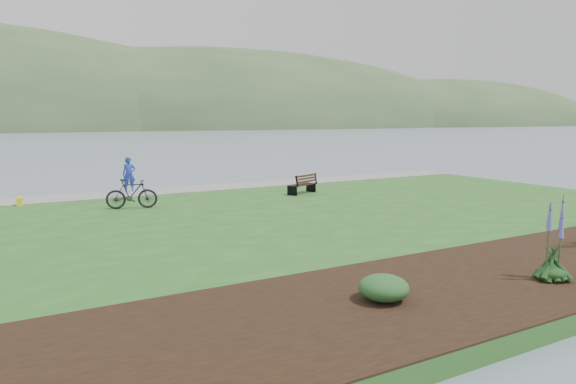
{
  "coord_description": "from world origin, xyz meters",
  "views": [
    {
      "loc": [
        -7.37,
        -17.06,
        3.83
      ],
      "look_at": [
        1.25,
        -1.68,
        1.3
      ],
      "focal_mm": 32.0,
      "sensor_mm": 36.0,
      "label": 1
    }
  ],
  "objects": [
    {
      "name": "shoreline_path",
      "position": [
        0.0,
        6.9,
        0.42
      ],
      "size": [
        34.0,
        2.2,
        0.03
      ],
      "primitive_type": "cube",
      "color": "gray",
      "rests_on": "lawn"
    },
    {
      "name": "echium_0",
      "position": [
        2.67,
        -10.61,
        1.17
      ],
      "size": [
        0.62,
        0.62,
        1.84
      ],
      "color": "#143714",
      "rests_on": "garden_bed"
    },
    {
      "name": "person",
      "position": [
        -2.18,
        7.5,
        1.36
      ],
      "size": [
        0.76,
        0.58,
        1.92
      ],
      "primitive_type": "imported",
      "rotation": [
        0.0,
        0.0,
        -0.14
      ],
      "color": "#2337A0",
      "rests_on": "lawn"
    },
    {
      "name": "shrub_0",
      "position": [
        -1.26,
        -9.84,
        0.68
      ],
      "size": [
        0.96,
        0.96,
        0.48
      ],
      "primitive_type": "ellipsoid",
      "color": "#1E4C21",
      "rests_on": "garden_bed"
    },
    {
      "name": "lawn",
      "position": [
        0.0,
        -2.0,
        0.2
      ],
      "size": [
        34.0,
        20.0,
        0.4
      ],
      "primitive_type": "cube",
      "color": "#265A20",
      "rests_on": "ground"
    },
    {
      "name": "pannier",
      "position": [
        -6.84,
        5.71,
        0.56
      ],
      "size": [
        0.25,
        0.34,
        0.33
      ],
      "primitive_type": "cube",
      "rotation": [
        0.0,
        0.0,
        -0.19
      ],
      "color": "yellow",
      "rests_on": "lawn"
    },
    {
      "name": "ground",
      "position": [
        0.0,
        0.0,
        0.0
      ],
      "size": [
        600.0,
        600.0,
        0.0
      ],
      "primitive_type": "plane",
      "color": "slate",
      "rests_on": "ground"
    },
    {
      "name": "park_bench",
      "position": [
        4.66,
        2.95,
        0.87
      ],
      "size": [
        1.63,
        1.15,
        0.94
      ],
      "rotation": [
        0.0,
        0.0,
        0.4
      ],
      "color": "black",
      "rests_on": "lawn"
    },
    {
      "name": "bicycle_b",
      "position": [
        -3.1,
        2.81,
        0.97
      ],
      "size": [
        1.06,
        1.98,
        1.15
      ],
      "primitive_type": "imported",
      "rotation": [
        0.0,
        0.0,
        1.29
      ],
      "color": "black",
      "rests_on": "lawn"
    },
    {
      "name": "far_hillside",
      "position": [
        20.0,
        170.0,
        0.0
      ],
      "size": [
        580.0,
        80.0,
        38.0
      ],
      "primitive_type": null,
      "color": "#3A5831",
      "rests_on": "ground"
    },
    {
      "name": "garden_bed",
      "position": [
        3.0,
        -9.8,
        0.42
      ],
      "size": [
        24.0,
        4.4,
        0.04
      ],
      "primitive_type": "cube",
      "color": "black",
      "rests_on": "lawn"
    }
  ]
}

